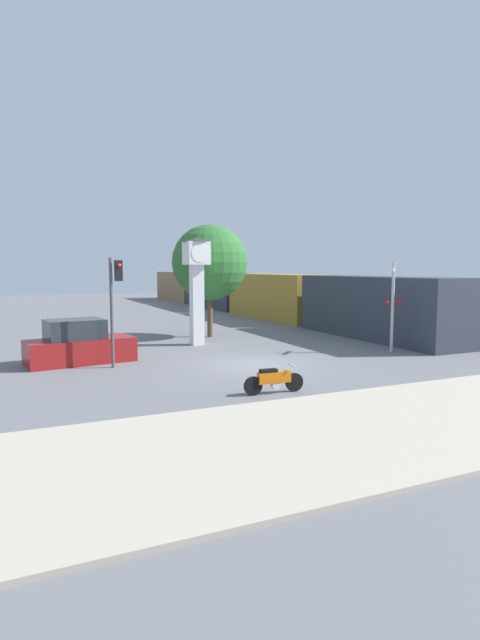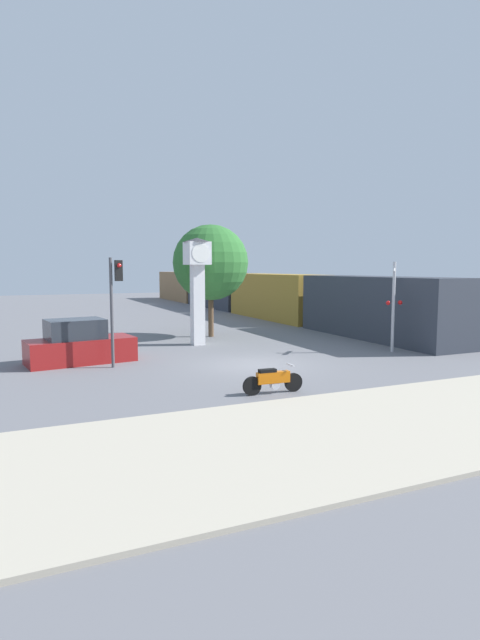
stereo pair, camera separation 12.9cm
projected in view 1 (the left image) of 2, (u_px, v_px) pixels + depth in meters
name	position (u px, v px, depth m)	size (l,w,h in m)	color
ground_plane	(255.00, 365.00, 19.97)	(120.00, 120.00, 0.00)	slate
sidewalk_strip	(403.00, 422.00, 12.37)	(36.00, 6.00, 0.10)	#B2A893
motorcycle	(274.00, 380.00, 15.35)	(1.99, 0.43, 0.88)	black
clock_tower	(197.00, 275.00, 24.84)	(1.35, 1.35, 5.35)	white
freight_train	(243.00, 293.00, 43.60)	(2.80, 46.87, 3.40)	#333842
traffic_light	(115.00, 292.00, 19.15)	(0.50, 0.35, 4.26)	#47474C
railroad_crossing_signal	(393.00, 303.00, 22.90)	(0.90, 0.82, 4.14)	#B7B7BC
street_tree	(210.00, 263.00, 27.76)	(4.21, 4.21, 6.26)	brown
parked_car	(79.00, 345.00, 20.27)	(4.42, 2.40, 1.80)	maroon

